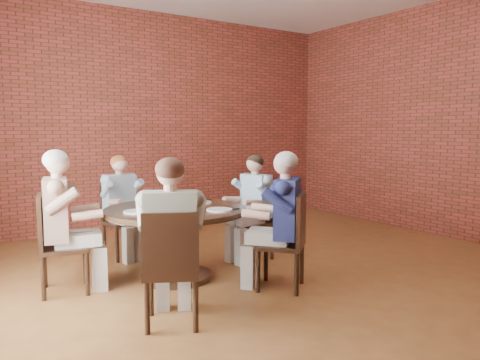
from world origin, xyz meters
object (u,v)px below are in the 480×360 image
chair_e (290,238)px  smartphone (232,208)px  diner_a (253,208)px  diner_e (281,221)px  chair_b (119,217)px  chair_c (54,240)px  dining_table (176,229)px  diner_d (171,242)px  diner_c (63,222)px  diner_b (122,207)px  chair_d (171,265)px  chair_a (257,218)px

chair_e → smartphone: chair_e is taller
diner_a → diner_e: (-0.36, -1.00, 0.04)m
chair_b → chair_c: chair_c is taller
diner_a → chair_b: bearing=-137.0°
dining_table → chair_b: bearing=99.8°
dining_table → diner_d: (-0.52, -1.02, 0.14)m
chair_b → diner_e: bearing=-74.6°
dining_table → diner_c: bearing=167.9°
chair_b → diner_b: size_ratio=0.71×
diner_c → chair_d: 1.43m
diner_c → diner_e: (1.80, -1.04, -0.01)m
diner_b → diner_d: 2.15m
chair_c → chair_b: bearing=-33.3°
chair_b → chair_e: bearing=-74.0°
diner_c → chair_e: diner_c is taller
diner_a → chair_d: diner_a is taller
chair_a → diner_c: diner_c is taller
chair_e → diner_c: bearing=-72.9°
chair_c → diner_b: bearing=-35.9°
diner_b → diner_c: diner_c is taller
chair_d → dining_table: bearing=-90.0°
dining_table → chair_d: chair_d is taller
diner_c → chair_a: bearing=-78.6°
chair_c → chair_e: chair_c is taller
diner_b → smartphone: (0.67, -1.43, 0.13)m
dining_table → diner_b: diner_b is taller
diner_a → diner_b: size_ratio=1.01×
chair_d → diner_c: bearing=-42.3°
chair_d → chair_e: bearing=-144.0°
diner_c → diner_b: bearing=-32.6°
diner_c → diner_a: bearing=-79.0°
diner_c → smartphone: (1.54, -0.56, 0.07)m
chair_d → chair_e: 1.37m
chair_a → chair_b: 1.69m
diner_c → chair_d: bearing=-147.1°
dining_table → chair_a: bearing=9.6°
dining_table → smartphone: bearing=-34.5°
diner_d → smartphone: (1.00, 0.69, 0.09)m
chair_d → diner_e: 1.33m
diner_a → smartphone: size_ratio=8.27×
diner_b → diner_d: size_ratio=0.93×
chair_a → diner_e: bearing=-32.7°
chair_b → chair_d: size_ratio=0.95×
dining_table → chair_c: 1.17m
diner_a → diner_c: size_ratio=0.92×
dining_table → chair_b: (-0.20, 1.18, -0.04)m
chair_a → chair_d: (-1.73, -1.30, 0.02)m
chair_b → diner_d: diner_d is taller
diner_b → chair_d: size_ratio=1.33×
chair_c → diner_c: size_ratio=0.70×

